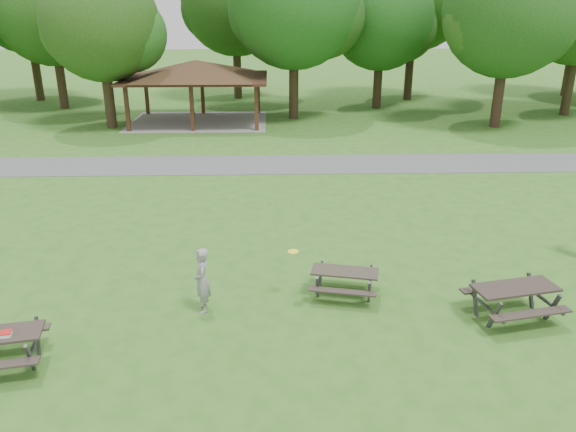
# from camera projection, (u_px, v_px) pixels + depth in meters

# --- Properties ---
(ground) EXTENTS (160.00, 160.00, 0.00)m
(ground) POSITION_uv_depth(u_px,v_px,m) (250.00, 331.00, 12.92)
(ground) COLOR #30621C
(ground) RESTS_ON ground
(asphalt_path) EXTENTS (120.00, 3.20, 0.02)m
(asphalt_path) POSITION_uv_depth(u_px,v_px,m) (260.00, 165.00, 25.98)
(asphalt_path) COLOR #4E4E51
(asphalt_path) RESTS_ON ground
(pavilion) EXTENTS (8.60, 7.01, 3.76)m
(pavilion) POSITION_uv_depth(u_px,v_px,m) (196.00, 72.00, 34.09)
(pavilion) COLOR #321D12
(pavilion) RESTS_ON ground
(tree_row_c) EXTENTS (8.19, 7.80, 10.67)m
(tree_row_c) POSITION_uv_depth(u_px,v_px,m) (53.00, 10.00, 37.25)
(tree_row_c) COLOR #312016
(tree_row_c) RESTS_ON ground
(tree_row_d) EXTENTS (6.93, 6.60, 9.27)m
(tree_row_d) POSITION_uv_depth(u_px,v_px,m) (102.00, 26.00, 31.60)
(tree_row_d) COLOR #2E2114
(tree_row_d) RESTS_ON ground
(tree_row_e) EXTENTS (8.40, 8.00, 11.02)m
(tree_row_e) POSITION_uv_depth(u_px,v_px,m) (296.00, 6.00, 33.88)
(tree_row_e) COLOR black
(tree_row_e) RESTS_ON ground
(tree_row_f) EXTENTS (7.35, 7.00, 9.55)m
(tree_row_f) POSITION_uv_depth(u_px,v_px,m) (382.00, 21.00, 37.65)
(tree_row_f) COLOR black
(tree_row_f) RESTS_ON ground
(tree_row_g) EXTENTS (7.77, 7.40, 10.25)m
(tree_row_g) POSITION_uv_depth(u_px,v_px,m) (510.00, 15.00, 31.58)
(tree_row_g) COLOR black
(tree_row_g) RESTS_ON ground
(tree_deep_a) EXTENTS (8.40, 8.00, 11.38)m
(tree_deep_a) POSITION_uv_depth(u_px,v_px,m) (27.00, 0.00, 40.22)
(tree_deep_a) COLOR #312416
(tree_deep_a) RESTS_ON ground
(tree_deep_b) EXTENTS (8.40, 8.00, 11.13)m
(tree_deep_b) POSITION_uv_depth(u_px,v_px,m) (237.00, 4.00, 41.19)
(tree_deep_b) COLOR #302215
(tree_deep_b) RESTS_ON ground
(picnic_table_middle) EXTENTS (1.94, 1.68, 0.73)m
(picnic_table_middle) POSITION_uv_depth(u_px,v_px,m) (345.00, 277.00, 14.31)
(picnic_table_middle) COLOR #2F2922
(picnic_table_middle) RESTS_ON ground
(picnic_table_far) EXTENTS (2.27, 1.97, 0.86)m
(picnic_table_far) POSITION_uv_depth(u_px,v_px,m) (515.00, 294.00, 13.27)
(picnic_table_far) COLOR black
(picnic_table_far) RESTS_ON ground
(frisbee_in_flight) EXTENTS (0.32, 0.32, 0.02)m
(frisbee_in_flight) POSITION_uv_depth(u_px,v_px,m) (293.00, 252.00, 13.92)
(frisbee_in_flight) COLOR #FFFB28
(frisbee_in_flight) RESTS_ON ground
(frisbee_thrower) EXTENTS (0.47, 0.65, 1.65)m
(frisbee_thrower) POSITION_uv_depth(u_px,v_px,m) (202.00, 280.00, 13.50)
(frisbee_thrower) COLOR gray
(frisbee_thrower) RESTS_ON ground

